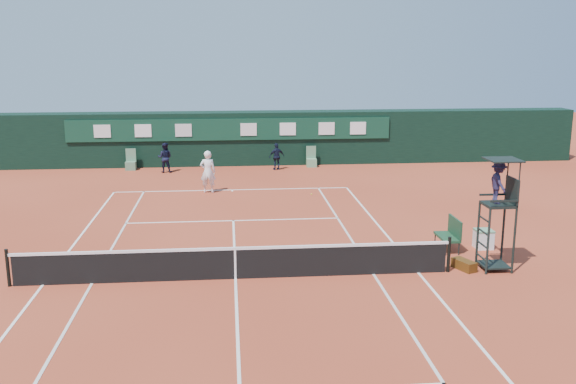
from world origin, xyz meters
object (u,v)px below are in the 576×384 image
object	(u,v)px
umpire_chair	(499,191)
player_bench	(451,233)
player	(208,172)
cooler	(483,239)
tennis_net	(235,262)

from	to	relation	value
umpire_chair	player_bench	bearing A→B (deg)	108.85
umpire_chair	player	distance (m)	14.53
umpire_chair	cooler	size ratio (longest dim) A/B	5.30
umpire_chair	cooler	bearing A→B (deg)	76.20
player	tennis_net	bearing A→B (deg)	100.07
umpire_chair	player	world-z (taller)	umpire_chair
tennis_net	cooler	bearing A→B (deg)	14.51
cooler	player	world-z (taller)	player
umpire_chair	cooler	distance (m)	3.02
tennis_net	player_bench	bearing A→B (deg)	16.13
cooler	player	size ratio (longest dim) A/B	0.33
umpire_chair	player	bearing A→B (deg)	128.27
player_bench	tennis_net	bearing A→B (deg)	-163.87
umpire_chair	player_bench	world-z (taller)	umpire_chair
player	umpire_chair	bearing A→B (deg)	132.83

